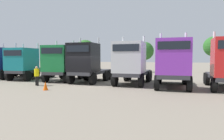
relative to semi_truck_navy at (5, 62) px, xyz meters
The scene contains 12 objects.
ground 11.22m from the semi_truck_navy, ahead, with size 200.00×200.00×0.00m, color gray.
semi_truck_navy is the anchor object (origin of this frame).
semi_truck_teal 3.32m from the semi_truck_navy, ahead, with size 3.16×6.00×3.97m.
semi_truck_green 7.74m from the semi_truck_navy, ahead, with size 3.40×6.13×4.14m.
semi_truck_black 10.78m from the semi_truck_navy, ahead, with size 2.90×5.83×4.27m.
semi_truck_silver 15.03m from the semi_truck_navy, ahead, with size 2.90×6.38×4.26m.
semi_truck_purple 18.58m from the semi_truck_navy, ahead, with size 3.17×6.51×4.32m.
visitor_in_hivis 8.49m from the semi_truck_navy, 23.65° to the right, with size 0.53×0.53×1.65m.
traffic_cone_near 11.36m from the semi_truck_navy, 26.73° to the right, with size 0.36×0.36×0.64m, color #F2590C.
oak_far_left 19.55m from the semi_truck_navy, 91.42° to the left, with size 4.27×4.27×6.05m.
oak_far_centre 20.57m from the semi_truck_navy, 52.25° to the left, with size 2.99×2.99×5.02m.
oak_far_right 30.14m from the semi_truck_navy, 39.94° to the left, with size 3.20×3.20×5.82m.
Camera 1 is at (9.03, -15.04, 2.34)m, focal length 32.25 mm.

